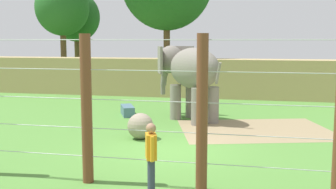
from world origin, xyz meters
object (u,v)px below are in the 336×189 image
elephant (190,71)px  zookeeper (151,157)px  enrichment_ball (140,126)px  feed_trough (128,110)px

elephant → zookeeper: bearing=-85.5°
elephant → zookeeper: size_ratio=2.17×
enrichment_ball → zookeeper: 5.63m
zookeeper → feed_trough: (-3.69, 9.70, -0.71)m
enrichment_ball → zookeeper: (1.79, -5.32, 0.47)m
enrichment_ball → feed_trough: enrichment_ball is taller
elephant → zookeeper: 9.31m
enrichment_ball → zookeeper: zookeeper is taller
elephant → enrichment_ball: 4.36m
elephant → feed_trough: 3.56m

